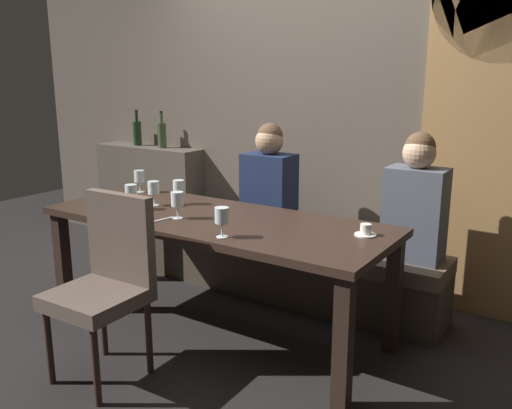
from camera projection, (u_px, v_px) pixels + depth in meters
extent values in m
plane|color=black|center=(216.00, 328.00, 3.45)|extent=(9.00, 9.00, 0.00)
cube|color=brown|center=(310.00, 86.00, 4.09)|extent=(6.00, 0.12, 3.00)
cube|color=olive|center=(491.00, 161.00, 3.42)|extent=(0.90, 0.05, 2.10)
cube|color=#494138|center=(151.00, 197.00, 5.01)|extent=(1.10, 0.28, 0.95)
cube|color=black|center=(63.00, 262.00, 3.63)|extent=(0.08, 0.08, 0.69)
cube|color=black|center=(343.00, 343.00, 2.53)|extent=(0.08, 0.08, 0.69)
cube|color=black|center=(138.00, 237.00, 4.20)|extent=(0.08, 0.08, 0.69)
cube|color=black|center=(393.00, 294.00, 3.10)|extent=(0.08, 0.08, 0.69)
cube|color=#302119|center=(214.00, 220.00, 3.28)|extent=(2.20, 0.84, 0.04)
cube|color=#40352A|center=(273.00, 270.00, 3.98)|extent=(2.50, 0.40, 0.35)
cube|color=brown|center=(273.00, 241.00, 3.93)|extent=(2.50, 0.44, 0.10)
cylinder|color=#302119|center=(49.00, 347.00, 2.78)|extent=(0.04, 0.04, 0.42)
cylinder|color=#302119|center=(96.00, 367.00, 2.59)|extent=(0.04, 0.04, 0.42)
cylinder|color=#302119|center=(103.00, 321.00, 3.08)|extent=(0.04, 0.04, 0.42)
cylinder|color=#302119|center=(149.00, 337.00, 2.88)|extent=(0.04, 0.04, 0.42)
cube|color=brown|center=(97.00, 298.00, 2.78)|extent=(0.45, 0.45, 0.08)
cube|color=brown|center=(121.00, 237.00, 2.87)|extent=(0.44, 0.07, 0.48)
cube|color=#192342|center=(269.00, 194.00, 3.88)|extent=(0.36, 0.24, 0.59)
sphere|color=tan|center=(269.00, 141.00, 3.79)|extent=(0.20, 0.20, 0.20)
sphere|color=brown|center=(270.00, 136.00, 3.79)|extent=(0.18, 0.18, 0.18)
cube|color=#4C515B|center=(415.00, 214.00, 3.33)|extent=(0.36, 0.24, 0.58)
sphere|color=tan|center=(419.00, 153.00, 3.24)|extent=(0.20, 0.20, 0.20)
sphere|color=brown|center=(420.00, 147.00, 3.24)|extent=(0.18, 0.18, 0.18)
cylinder|color=black|center=(137.00, 133.00, 4.96)|extent=(0.08, 0.08, 0.22)
cylinder|color=black|center=(136.00, 116.00, 4.92)|extent=(0.03, 0.03, 0.09)
cylinder|color=black|center=(136.00, 111.00, 4.91)|extent=(0.03, 0.03, 0.02)
cylinder|color=#384728|center=(162.00, 135.00, 4.79)|extent=(0.08, 0.08, 0.22)
cylinder|color=#384728|center=(161.00, 118.00, 4.75)|extent=(0.03, 0.03, 0.09)
cylinder|color=black|center=(161.00, 112.00, 4.74)|extent=(0.03, 0.03, 0.02)
cylinder|color=silver|center=(222.00, 237.00, 2.86)|extent=(0.06, 0.06, 0.00)
cylinder|color=silver|center=(222.00, 230.00, 2.85)|extent=(0.01, 0.01, 0.07)
cylinder|color=silver|center=(222.00, 215.00, 2.84)|extent=(0.08, 0.08, 0.08)
cylinder|color=maroon|center=(222.00, 220.00, 2.84)|extent=(0.07, 0.07, 0.02)
cylinder|color=silver|center=(140.00, 192.00, 3.97)|extent=(0.06, 0.06, 0.00)
cylinder|color=silver|center=(140.00, 187.00, 3.96)|extent=(0.01, 0.01, 0.07)
cylinder|color=silver|center=(139.00, 176.00, 3.94)|extent=(0.08, 0.08, 0.08)
cylinder|color=silver|center=(179.00, 204.00, 3.60)|extent=(0.06, 0.06, 0.00)
cylinder|color=silver|center=(179.00, 198.00, 3.59)|extent=(0.01, 0.01, 0.07)
cylinder|color=silver|center=(179.00, 186.00, 3.57)|extent=(0.08, 0.08, 0.08)
cylinder|color=maroon|center=(179.00, 189.00, 3.58)|extent=(0.07, 0.07, 0.04)
cylinder|color=silver|center=(132.00, 209.00, 3.46)|extent=(0.06, 0.06, 0.00)
cylinder|color=silver|center=(132.00, 203.00, 3.45)|extent=(0.01, 0.01, 0.07)
cylinder|color=silver|center=(131.00, 191.00, 3.43)|extent=(0.08, 0.08, 0.08)
cylinder|color=silver|center=(178.00, 218.00, 3.24)|extent=(0.06, 0.06, 0.00)
cylinder|color=silver|center=(178.00, 212.00, 3.23)|extent=(0.01, 0.01, 0.07)
cylinder|color=silver|center=(177.00, 199.00, 3.21)|extent=(0.08, 0.08, 0.08)
cylinder|color=maroon|center=(177.00, 203.00, 3.22)|extent=(0.07, 0.07, 0.03)
cylinder|color=silver|center=(154.00, 205.00, 3.56)|extent=(0.06, 0.06, 0.00)
cylinder|color=silver|center=(154.00, 199.00, 3.55)|extent=(0.01, 0.01, 0.07)
cylinder|color=silver|center=(154.00, 188.00, 3.53)|extent=(0.08, 0.08, 0.08)
cylinder|color=maroon|center=(154.00, 191.00, 3.54)|extent=(0.07, 0.07, 0.03)
cylinder|color=white|center=(365.00, 235.00, 2.90)|extent=(0.12, 0.12, 0.01)
cylinder|color=white|center=(366.00, 229.00, 2.89)|extent=(0.06, 0.06, 0.06)
cylinder|color=brown|center=(366.00, 225.00, 2.88)|extent=(0.05, 0.05, 0.01)
cube|color=silver|center=(162.00, 220.00, 3.20)|extent=(0.04, 0.17, 0.01)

